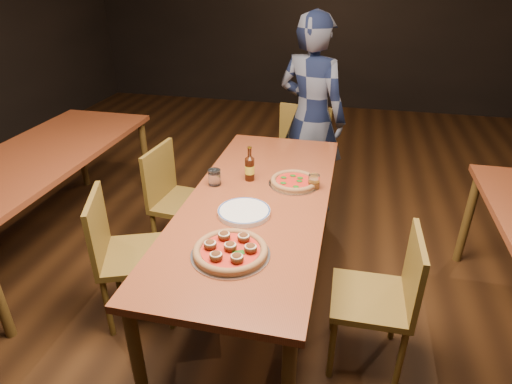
% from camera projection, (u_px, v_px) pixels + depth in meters
% --- Properties ---
extents(ground, '(9.00, 9.00, 0.00)m').
position_uv_depth(ground, '(258.00, 298.00, 2.83)').
color(ground, black).
extents(table_main, '(0.80, 2.00, 0.75)m').
position_uv_depth(table_main, '(258.00, 209.00, 2.51)').
color(table_main, brown).
rests_on(table_main, ground).
extents(table_left, '(0.80, 2.00, 0.75)m').
position_uv_depth(table_left, '(39.00, 163.00, 3.11)').
color(table_left, brown).
rests_on(table_left, ground).
extents(chair_main_nw, '(0.53, 0.53, 0.88)m').
position_uv_depth(chair_main_nw, '(137.00, 254.00, 2.52)').
color(chair_main_nw, brown).
rests_on(chair_main_nw, ground).
extents(chair_main_sw, '(0.44, 0.44, 0.87)m').
position_uv_depth(chair_main_sw, '(185.00, 202.00, 3.08)').
color(chair_main_sw, brown).
rests_on(chair_main_sw, ground).
extents(chair_main_e, '(0.40, 0.40, 0.85)m').
position_uv_depth(chair_main_e, '(370.00, 298.00, 2.21)').
color(chair_main_e, brown).
rests_on(chair_main_e, ground).
extents(chair_end, '(0.51, 0.51, 0.96)m').
position_uv_depth(chair_end, '(296.00, 163.00, 3.58)').
color(chair_end, brown).
rests_on(chair_end, ground).
extents(pizza_meatball, '(0.37, 0.37, 0.07)m').
position_uv_depth(pizza_meatball, '(230.00, 250.00, 1.99)').
color(pizza_meatball, '#B7B7BF').
rests_on(pizza_meatball, table_main).
extents(pizza_margherita, '(0.31, 0.31, 0.04)m').
position_uv_depth(pizza_margherita, '(294.00, 181.00, 2.63)').
color(pizza_margherita, '#B7B7BF').
rests_on(pizza_margherita, table_main).
extents(plate_stack, '(0.29, 0.29, 0.03)m').
position_uv_depth(plate_stack, '(244.00, 212.00, 2.32)').
color(plate_stack, white).
rests_on(plate_stack, table_main).
extents(beer_bottle, '(0.06, 0.06, 0.22)m').
position_uv_depth(beer_bottle, '(250.00, 169.00, 2.66)').
color(beer_bottle, black).
rests_on(beer_bottle, table_main).
extents(water_glass, '(0.08, 0.08, 0.10)m').
position_uv_depth(water_glass, '(215.00, 177.00, 2.62)').
color(water_glass, white).
rests_on(water_glass, table_main).
extents(amber_glass, '(0.07, 0.07, 0.09)m').
position_uv_depth(amber_glass, '(314.00, 182.00, 2.58)').
color(amber_glass, '#8E4E10').
rests_on(amber_glass, table_main).
extents(diner, '(0.72, 0.61, 1.67)m').
position_uv_depth(diner, '(311.00, 118.00, 3.53)').
color(diner, black).
rests_on(diner, ground).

